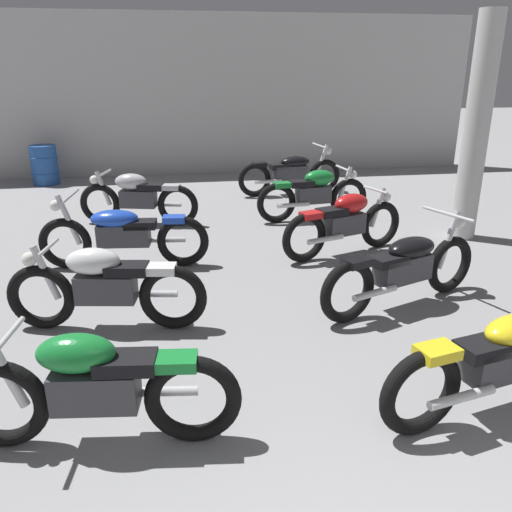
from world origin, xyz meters
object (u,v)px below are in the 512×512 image
Objects in this scene: motorcycle_right_row_4 at (314,193)px; oil_drum at (44,165)px; motorcycle_right_row_2 at (404,267)px; motorcycle_right_row_3 at (345,222)px; motorcycle_left_row_3 at (123,234)px; motorcycle_right_row_1 at (506,357)px; support_pillar at (476,130)px; motorcycle_left_row_4 at (138,197)px; motorcycle_left_row_2 at (105,286)px; motorcycle_right_row_5 at (291,172)px; motorcycle_left_row_1 at (94,386)px.

motorcycle_right_row_4 is 6.27m from oil_drum.
motorcycle_right_row_3 is (-0.09, 1.71, 0.01)m from motorcycle_right_row_2.
motorcycle_right_row_1 is (3.04, -3.55, 0.00)m from motorcycle_left_row_3.
support_pillar is at bearing -35.14° from oil_drum.
motorcycle_right_row_2 reaches higher than motorcycle_left_row_4.
motorcycle_right_row_1 is at bearing -30.77° from motorcycle_left_row_2.
motorcycle_right_row_2 is (0.02, 1.85, 0.00)m from motorcycle_right_row_1.
motorcycle_right_row_5 is (0.01, 7.20, 0.00)m from motorcycle_right_row_1.
motorcycle_left_row_3 is 1.14× the size of motorcycle_right_row_3.
motorcycle_left_row_3 is 4.76m from motorcycle_right_row_5.
motorcycle_left_row_3 is 5.83m from oil_drum.
motorcycle_right_row_5 is (-0.01, 5.35, 0.00)m from motorcycle_right_row_2.
motorcycle_left_row_1 and motorcycle_right_row_3 have the same top height.
motorcycle_left_row_3 is 1.05× the size of motorcycle_right_row_2.
motorcycle_left_row_1 is 9.15m from oil_drum.
motorcycle_right_row_4 is (2.91, -0.19, 0.00)m from motorcycle_left_row_4.
motorcycle_left_row_4 is at bearing 89.62° from motorcycle_left_row_1.
motorcycle_left_row_1 is at bearing -86.52° from motorcycle_left_row_2.
motorcycle_right_row_1 is (3.08, -1.83, -0.01)m from motorcycle_left_row_2.
motorcycle_left_row_3 and motorcycle_right_row_2 have the same top height.
support_pillar is 5.16m from motorcycle_left_row_3.
support_pillar is 1.62× the size of motorcycle_right_row_4.
motorcycle_left_row_2 is 2.31× the size of oil_drum.
motorcycle_right_row_1 is (2.94, -5.49, -0.01)m from motorcycle_left_row_4.
motorcycle_right_row_2 is 3.45m from motorcycle_right_row_4.
motorcycle_left_row_2 is 3.58m from motorcycle_right_row_1.
motorcycle_left_row_4 is 1.02× the size of motorcycle_right_row_3.
support_pillar reaches higher than motorcycle_left_row_2.
motorcycle_right_row_1 reaches higher than motorcycle_right_row_3.
motorcycle_right_row_3 is (3.02, 1.73, 0.00)m from motorcycle_left_row_2.
motorcycle_right_row_1 is 2.52× the size of oil_drum.
motorcycle_right_row_5 is (3.09, 5.37, -0.01)m from motorcycle_left_row_2.
motorcycle_right_row_3 is at bearing 50.01° from motorcycle_left_row_1.
motorcycle_left_row_3 is (-5.01, -0.47, -1.15)m from support_pillar.
support_pillar reaches higher than motorcycle_right_row_3.
motorcycle_left_row_4 is 4.12m from oil_drum.
motorcycle_left_row_2 and motorcycle_left_row_4 have the same top height.
motorcycle_left_row_1 is 0.91× the size of motorcycle_left_row_3.
motorcycle_right_row_3 is 0.96× the size of motorcycle_right_row_4.
motorcycle_left_row_2 is at bearing 93.48° from motorcycle_left_row_1.
motorcycle_right_row_1 is at bearing -89.68° from motorcycle_right_row_4.
motorcycle_left_row_2 is at bearing -91.48° from motorcycle_left_row_3.
motorcycle_right_row_1 is 1.09× the size of motorcycle_right_row_4.
motorcycle_right_row_3 is at bearing 92.95° from motorcycle_right_row_2.
oil_drum is at bearing 132.82° from motorcycle_right_row_3.
motorcycle_left_row_4 is 2.91m from motorcycle_right_row_4.
motorcycle_left_row_3 is at bearing -129.79° from motorcycle_right_row_5.
motorcycle_right_row_3 is at bearing -33.86° from motorcycle_left_row_4.
motorcycle_left_row_1 is 1.00× the size of motorcycle_left_row_2.
motorcycle_right_row_3 is 3.64m from motorcycle_right_row_5.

